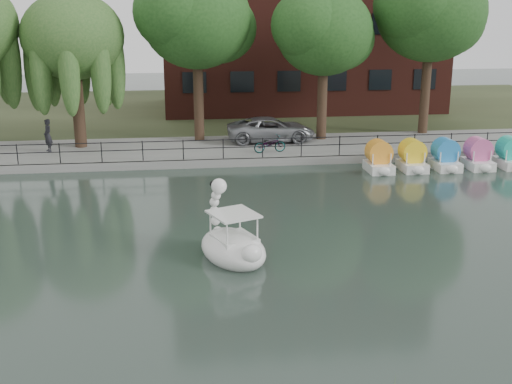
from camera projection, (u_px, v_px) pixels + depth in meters
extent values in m
plane|color=#384741|center=(256.00, 269.00, 19.87)|extent=(120.00, 120.00, 0.00)
cube|color=gray|center=(220.00, 150.00, 35.04)|extent=(40.00, 6.00, 0.40)
cube|color=gray|center=(224.00, 163.00, 32.23)|extent=(40.00, 0.25, 0.40)
cube|color=#47512D|center=(206.00, 110.00, 48.38)|extent=(60.00, 22.00, 0.36)
cylinder|color=black|center=(223.00, 140.00, 32.10)|extent=(32.00, 0.04, 0.04)
cylinder|color=black|center=(223.00, 148.00, 32.21)|extent=(32.00, 0.04, 0.04)
cylinder|color=black|center=(223.00, 149.00, 32.23)|extent=(0.05, 0.05, 1.00)
cylinder|color=#473323|center=(79.00, 112.00, 34.50)|extent=(0.60, 0.60, 3.80)
ellipsoid|color=#567937|center=(73.00, 36.00, 33.38)|extent=(5.32, 5.32, 4.52)
cylinder|color=#473323|center=(199.00, 101.00, 36.14)|extent=(0.60, 0.60, 4.50)
ellipsoid|color=#316325|center=(197.00, 19.00, 34.88)|extent=(6.00, 6.00, 5.10)
cylinder|color=#473323|center=(322.00, 104.00, 36.56)|extent=(0.60, 0.60, 4.05)
ellipsoid|color=#316325|center=(324.00, 31.00, 35.44)|extent=(5.40, 5.40, 4.59)
cylinder|color=#473323|center=(425.00, 94.00, 38.20)|extent=(0.60, 0.60, 4.72)
ellipsoid|color=#316325|center=(431.00, 12.00, 36.88)|extent=(6.30, 6.30, 5.36)
imported|color=gray|center=(271.00, 128.00, 36.15)|extent=(2.64, 5.67, 1.57)
imported|color=gray|center=(270.00, 143.00, 33.53)|extent=(0.88, 1.80, 1.00)
imported|color=black|center=(48.00, 133.00, 33.59)|extent=(0.78, 0.86, 1.98)
ellipsoid|color=white|center=(233.00, 249.00, 20.58)|extent=(2.77, 3.35, 0.64)
cube|color=white|center=(235.00, 241.00, 20.40)|extent=(1.57, 1.63, 0.32)
cube|color=white|center=(233.00, 214.00, 20.20)|extent=(1.78, 1.84, 0.06)
ellipsoid|color=white|center=(252.00, 254.00, 19.48)|extent=(0.82, 0.74, 0.60)
sphere|color=white|center=(219.00, 186.00, 20.86)|extent=(0.51, 0.51, 0.51)
cone|color=black|center=(214.00, 185.00, 21.15)|extent=(0.30, 0.34, 0.21)
cylinder|color=yellow|center=(216.00, 185.00, 21.03)|extent=(0.30, 0.20, 0.28)
cube|color=white|center=(379.00, 167.00, 31.35)|extent=(1.15, 1.70, 0.44)
cylinder|color=#FD9E2D|center=(379.00, 152.00, 31.24)|extent=(0.90, 1.20, 0.90)
cube|color=white|center=(412.00, 166.00, 31.55)|extent=(1.15, 1.70, 0.44)
cylinder|color=yellow|center=(412.00, 151.00, 31.44)|extent=(0.90, 1.20, 0.90)
cube|color=white|center=(445.00, 165.00, 31.76)|extent=(1.15, 1.70, 0.44)
cylinder|color=#2A85D0|center=(445.00, 150.00, 31.65)|extent=(0.90, 1.20, 0.90)
cube|color=white|center=(478.00, 164.00, 31.96)|extent=(1.15, 1.70, 0.44)
cylinder|color=#DA5B9E|center=(478.00, 149.00, 31.85)|extent=(0.90, 1.20, 0.90)
cube|color=white|center=(510.00, 163.00, 32.16)|extent=(1.15, 1.70, 0.44)
cylinder|color=#21BCA4|center=(510.00, 148.00, 32.05)|extent=(0.90, 1.20, 0.90)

